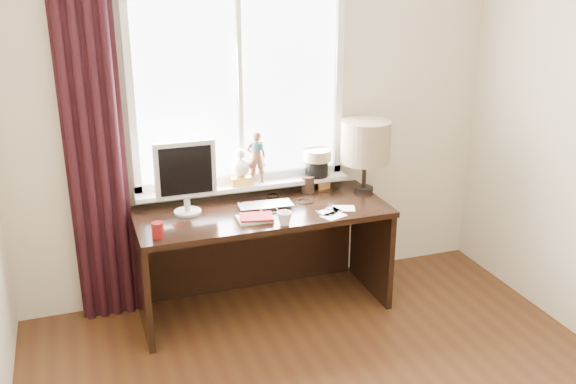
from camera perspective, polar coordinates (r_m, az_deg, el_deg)
name	(u,v)px	position (r m, az deg, el deg)	size (l,w,h in m)	color
wall_back	(260,116)	(4.52, -2.53, 6.74)	(3.50, 2.60, 0.00)	beige
laptop	(266,206)	(4.34, -1.98, -1.22)	(0.36, 0.23, 0.03)	silver
mug	(285,218)	(4.05, -0.31, -2.32)	(0.09, 0.09, 0.09)	white
red_cup	(158,230)	(3.96, -11.51, -3.32)	(0.07, 0.07, 0.10)	maroon
window	(243,119)	(4.44, -4.01, 6.52)	(1.52, 0.21, 1.40)	white
curtain	(96,161)	(4.30, -16.73, 2.66)	(0.38, 0.09, 2.25)	black
desk	(259,237)	(4.50, -2.59, -4.01)	(1.70, 0.70, 0.75)	black
monitor	(185,173)	(4.22, -9.10, 1.67)	(0.40, 0.18, 0.49)	beige
notebook_stack	(255,218)	(4.14, -2.93, -2.33)	(0.24, 0.19, 0.03)	beige
brush_holder	(308,184)	(4.61, 1.80, 0.71)	(0.09, 0.09, 0.25)	black
icon_frame	(324,181)	(4.67, 3.24, 0.99)	(0.10, 0.04, 0.13)	gold
table_lamp	(366,143)	(4.58, 6.91, 4.37)	(0.35, 0.35, 0.52)	black
loose_papers	(336,212)	(4.28, 4.26, -1.76)	(0.30, 0.26, 0.00)	white
desk_cables	(305,204)	(4.39, 1.54, -1.11)	(0.39, 0.58, 0.01)	black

